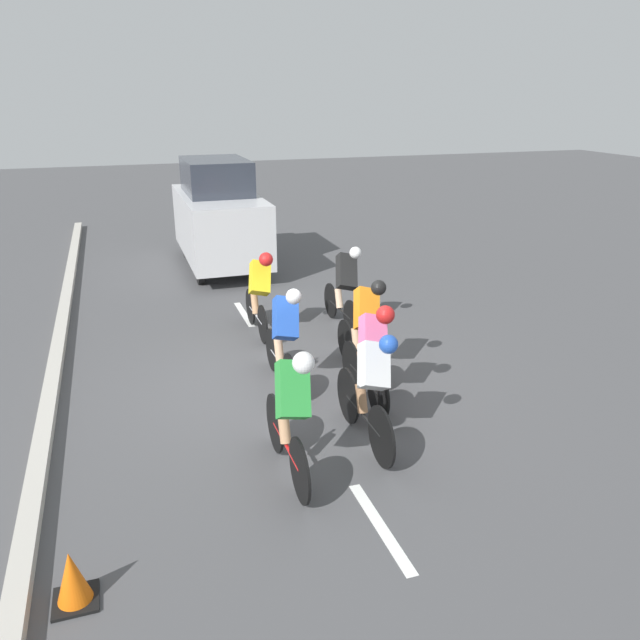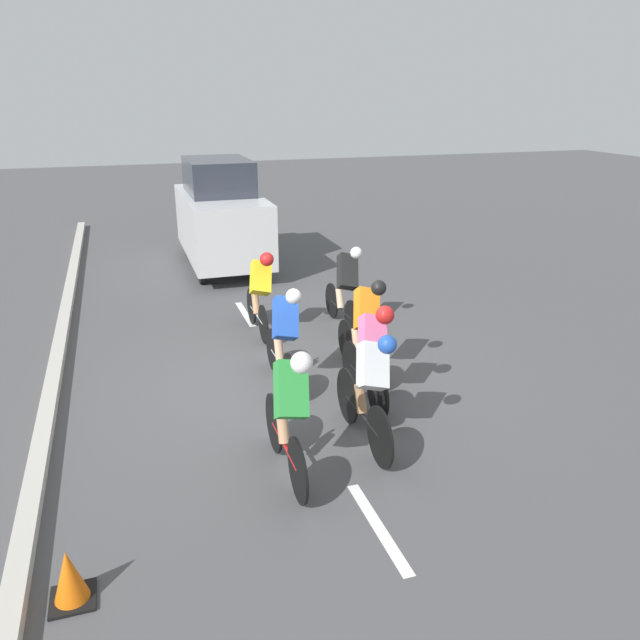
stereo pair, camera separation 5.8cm
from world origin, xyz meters
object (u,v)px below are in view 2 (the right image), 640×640
cyclist_green (289,409)px  support_car (221,216)px  cyclist_black (346,285)px  traffic_cone (69,577)px  cyclist_orange (364,324)px  cyclist_white (369,386)px  cyclist_pink (370,350)px  cyclist_yellow (260,290)px  cyclist_blue (284,333)px

cyclist_green → support_car: bearing=-95.0°
cyclist_black → traffic_cone: 6.79m
cyclist_orange → support_car: 6.75m
cyclist_white → cyclist_black: (-1.07, -3.73, 0.03)m
cyclist_pink → cyclist_green: 1.95m
cyclist_orange → cyclist_black: (-0.42, -1.92, -0.01)m
cyclist_orange → cyclist_yellow: cyclist_orange is taller
cyclist_blue → cyclist_black: cyclist_black is taller
cyclist_yellow → traffic_cone: 6.11m
cyclist_black → support_car: support_car is taller
cyclist_black → cyclist_pink: bearing=76.4°
cyclist_blue → traffic_cone: bearing=51.1°
cyclist_orange → support_car: (0.93, -6.67, 0.42)m
support_car → traffic_cone: (2.94, 9.99, -0.98)m
cyclist_blue → cyclist_yellow: 2.06m
cyclist_pink → cyclist_blue: bearing=-43.4°
cyclist_pink → traffic_cone: size_ratio=3.30×
traffic_cone → cyclist_white: bearing=-154.9°
cyclist_white → cyclist_yellow: 3.90m
cyclist_blue → cyclist_green: (0.52, 2.18, 0.03)m
cyclist_blue → cyclist_orange: 1.18m
cyclist_black → traffic_cone: bearing=50.7°
cyclist_yellow → traffic_cone: cyclist_yellow is taller
cyclist_pink → support_car: support_car is taller
cyclist_white → support_car: bearing=-88.1°
cyclist_orange → support_car: support_car is taller
cyclist_white → support_car: (0.27, -8.48, 0.46)m
cyclist_pink → cyclist_orange: (-0.25, -0.86, 0.02)m
cyclist_yellow → cyclist_green: bearing=81.4°
cyclist_yellow → support_car: (-0.13, -4.59, 0.42)m
cyclist_pink → cyclist_green: bearing=42.1°
cyclist_pink → traffic_cone: (3.62, 2.46, -0.54)m
cyclist_white → cyclist_yellow: size_ratio=1.09×
cyclist_white → traffic_cone: 3.59m
cyclist_pink → cyclist_orange: 0.89m
cyclist_blue → cyclist_yellow: bearing=-93.5°
cyclist_blue → traffic_cone: (2.69, 3.33, -0.55)m
cyclist_green → support_car: (-0.77, -8.84, 0.40)m
cyclist_orange → traffic_cone: cyclist_orange is taller
support_car → cyclist_yellow: bearing=88.4°
cyclist_pink → cyclist_black: cyclist_black is taller
cyclist_blue → traffic_cone: cyclist_blue is taller
cyclist_pink → support_car: (0.68, -7.53, 0.44)m
cyclist_pink → cyclist_blue: cyclist_blue is taller
cyclist_blue → cyclist_black: (-1.60, -1.90, 0.00)m
cyclist_pink → cyclist_green: size_ratio=0.95×
traffic_cone → cyclist_yellow: bearing=-117.6°
cyclist_blue → cyclist_orange: bearing=179.0°
cyclist_pink → cyclist_black: bearing=-103.6°
cyclist_blue → cyclist_yellow: cyclist_blue is taller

